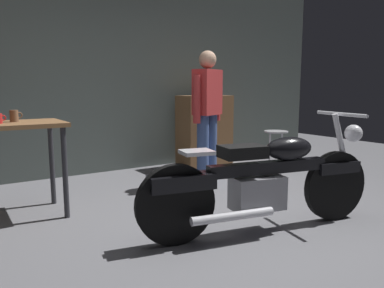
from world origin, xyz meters
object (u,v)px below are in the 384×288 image
at_px(person_standing, 207,111).
at_px(wooden_dresser, 204,131).
at_px(mug_brown_stoneware, 14,116).
at_px(motorcycle, 265,179).
at_px(shop_stool, 276,141).

bearing_deg(person_standing, wooden_dresser, -146.07).
relative_size(person_standing, mug_brown_stoneware, 14.99).
bearing_deg(mug_brown_stoneware, motorcycle, -43.22).
bearing_deg(person_standing, shop_stool, 141.53).
height_order(motorcycle, shop_stool, motorcycle).
bearing_deg(mug_brown_stoneware, person_standing, 0.90).
height_order(person_standing, shop_stool, person_standing).
relative_size(motorcycle, wooden_dresser, 1.96).
xyz_separation_m(motorcycle, wooden_dresser, (1.14, 2.50, 0.10)).
bearing_deg(motorcycle, mug_brown_stoneware, 148.67).
distance_m(motorcycle, person_standing, 1.76).
height_order(wooden_dresser, mug_brown_stoneware, wooden_dresser).
bearing_deg(person_standing, motorcycle, 48.36).
relative_size(motorcycle, mug_brown_stoneware, 19.36).
bearing_deg(shop_stool, mug_brown_stoneware, 175.79).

